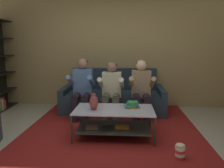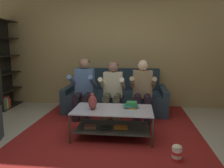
{
  "view_description": "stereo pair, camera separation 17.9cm",
  "coord_description": "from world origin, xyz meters",
  "px_view_note": "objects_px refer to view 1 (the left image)",
  "views": [
    {
      "loc": [
        0.37,
        -2.91,
        1.46
      ],
      "look_at": [
        0.11,
        0.86,
        0.8
      ],
      "focal_mm": 35.0,
      "sensor_mm": 36.0,
      "label": 1
    },
    {
      "loc": [
        0.55,
        -2.89,
        1.46
      ],
      "look_at": [
        0.11,
        0.86,
        0.8
      ],
      "focal_mm": 35.0,
      "sensor_mm": 36.0,
      "label": 2
    }
  ],
  "objects_px": {
    "person_seated_left": "(82,86)",
    "person_seated_right": "(141,88)",
    "bookshelf": "(0,69)",
    "book_stack": "(132,105)",
    "person_seated_middle": "(111,88)",
    "coffee_table": "(114,119)",
    "vase": "(94,102)",
    "popcorn_tub": "(180,151)",
    "couch": "(113,98)"
  },
  "relations": [
    {
      "from": "person_seated_right",
      "to": "book_stack",
      "type": "height_order",
      "value": "person_seated_right"
    },
    {
      "from": "person_seated_left",
      "to": "vase",
      "type": "bearing_deg",
      "value": -68.57
    },
    {
      "from": "person_seated_left",
      "to": "book_stack",
      "type": "bearing_deg",
      "value": -39.43
    },
    {
      "from": "vase",
      "to": "book_stack",
      "type": "relative_size",
      "value": 1.02
    },
    {
      "from": "bookshelf",
      "to": "person_seated_left",
      "type": "bearing_deg",
      "value": -17.05
    },
    {
      "from": "person_seated_left",
      "to": "popcorn_tub",
      "type": "relative_size",
      "value": 5.68
    },
    {
      "from": "bookshelf",
      "to": "person_seated_right",
      "type": "bearing_deg",
      "value": -11.09
    },
    {
      "from": "person_seated_middle",
      "to": "bookshelf",
      "type": "distance_m",
      "value": 2.77
    },
    {
      "from": "book_stack",
      "to": "popcorn_tub",
      "type": "distance_m",
      "value": 1.05
    },
    {
      "from": "person_seated_right",
      "to": "bookshelf",
      "type": "distance_m",
      "value": 3.34
    },
    {
      "from": "vase",
      "to": "bookshelf",
      "type": "bearing_deg",
      "value": 146.68
    },
    {
      "from": "person_seated_left",
      "to": "book_stack",
      "type": "relative_size",
      "value": 4.74
    },
    {
      "from": "vase",
      "to": "couch",
      "type": "bearing_deg",
      "value": 82.52
    },
    {
      "from": "person_seated_middle",
      "to": "popcorn_tub",
      "type": "distance_m",
      "value": 1.93
    },
    {
      "from": "person_seated_middle",
      "to": "book_stack",
      "type": "xyz_separation_m",
      "value": [
        0.4,
        -0.81,
        -0.11
      ]
    },
    {
      "from": "person_seated_right",
      "to": "vase",
      "type": "height_order",
      "value": "person_seated_right"
    },
    {
      "from": "person_seated_middle",
      "to": "person_seated_left",
      "type": "bearing_deg",
      "value": 179.45
    },
    {
      "from": "person_seated_left",
      "to": "book_stack",
      "type": "height_order",
      "value": "person_seated_left"
    },
    {
      "from": "person_seated_middle",
      "to": "bookshelf",
      "type": "xyz_separation_m",
      "value": [
        -2.68,
        0.64,
        0.3
      ]
    },
    {
      "from": "book_stack",
      "to": "couch",
      "type": "bearing_deg",
      "value": 105.81
    },
    {
      "from": "popcorn_tub",
      "to": "vase",
      "type": "bearing_deg",
      "value": 154.49
    },
    {
      "from": "person_seated_left",
      "to": "person_seated_right",
      "type": "height_order",
      "value": "person_seated_left"
    },
    {
      "from": "couch",
      "to": "vase",
      "type": "distance_m",
      "value": 1.61
    },
    {
      "from": "book_stack",
      "to": "person_seated_left",
      "type": "bearing_deg",
      "value": 140.57
    },
    {
      "from": "couch",
      "to": "person_seated_left",
      "type": "xyz_separation_m",
      "value": [
        -0.59,
        -0.59,
        0.36
      ]
    },
    {
      "from": "book_stack",
      "to": "vase",
      "type": "bearing_deg",
      "value": -164.17
    },
    {
      "from": "person_seated_middle",
      "to": "person_seated_right",
      "type": "relative_size",
      "value": 0.97
    },
    {
      "from": "book_stack",
      "to": "popcorn_tub",
      "type": "height_order",
      "value": "book_stack"
    },
    {
      "from": "vase",
      "to": "person_seated_left",
      "type": "bearing_deg",
      "value": 111.43
    },
    {
      "from": "person_seated_middle",
      "to": "book_stack",
      "type": "distance_m",
      "value": 0.91
    },
    {
      "from": "person_seated_right",
      "to": "book_stack",
      "type": "xyz_separation_m",
      "value": [
        -0.2,
        -0.81,
        -0.13
      ]
    },
    {
      "from": "coffee_table",
      "to": "person_seated_left",
      "type": "bearing_deg",
      "value": 126.94
    },
    {
      "from": "vase",
      "to": "bookshelf",
      "type": "distance_m",
      "value": 2.97
    },
    {
      "from": "person_seated_left",
      "to": "bookshelf",
      "type": "relative_size",
      "value": 0.59
    },
    {
      "from": "person_seated_middle",
      "to": "bookshelf",
      "type": "bearing_deg",
      "value": 166.46
    },
    {
      "from": "person_seated_left",
      "to": "person_seated_right",
      "type": "relative_size",
      "value": 1.02
    },
    {
      "from": "person_seated_middle",
      "to": "coffee_table",
      "type": "bearing_deg",
      "value": -83.7
    },
    {
      "from": "bookshelf",
      "to": "person_seated_middle",
      "type": "bearing_deg",
      "value": -13.54
    },
    {
      "from": "vase",
      "to": "book_stack",
      "type": "bearing_deg",
      "value": 15.83
    },
    {
      "from": "person_seated_middle",
      "to": "popcorn_tub",
      "type": "bearing_deg",
      "value": -57.05
    },
    {
      "from": "bookshelf",
      "to": "book_stack",
      "type": "bearing_deg",
      "value": -25.3
    },
    {
      "from": "person_seated_left",
      "to": "coffee_table",
      "type": "height_order",
      "value": "person_seated_left"
    },
    {
      "from": "person_seated_left",
      "to": "vase",
      "type": "relative_size",
      "value": 4.65
    },
    {
      "from": "person_seated_left",
      "to": "person_seated_right",
      "type": "xyz_separation_m",
      "value": [
        1.19,
        -0.0,
        -0.01
      ]
    },
    {
      "from": "person_seated_right",
      "to": "vase",
      "type": "bearing_deg",
      "value": -129.12
    },
    {
      "from": "person_seated_right",
      "to": "popcorn_tub",
      "type": "distance_m",
      "value": 1.71
    },
    {
      "from": "couch",
      "to": "bookshelf",
      "type": "bearing_deg",
      "value": 178.9
    },
    {
      "from": "person_seated_right",
      "to": "person_seated_left",
      "type": "bearing_deg",
      "value": 179.91
    },
    {
      "from": "coffee_table",
      "to": "popcorn_tub",
      "type": "height_order",
      "value": "coffee_table"
    },
    {
      "from": "popcorn_tub",
      "to": "coffee_table",
      "type": "bearing_deg",
      "value": 144.77
    }
  ]
}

